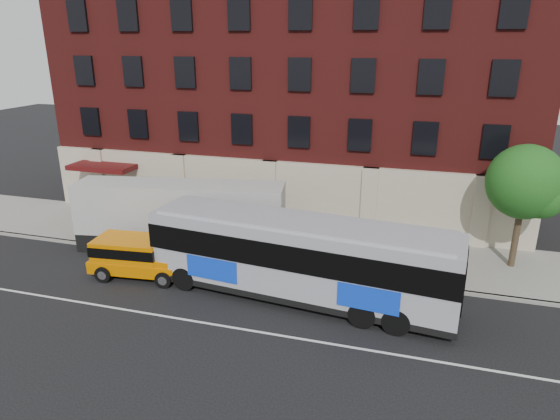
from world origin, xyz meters
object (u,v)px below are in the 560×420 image
(city_bus, at_px, (300,256))
(shipping_container, at_px, (181,217))
(yellow_suv, at_px, (136,255))
(sign_pole, at_px, (93,221))
(street_tree, at_px, (526,185))

(city_bus, height_order, shipping_container, shipping_container)
(city_bus, height_order, yellow_suv, city_bus)
(sign_pole, xyz_separation_m, street_tree, (22.04, 3.34, 2.96))
(sign_pole, height_order, city_bus, city_bus)
(yellow_suv, xyz_separation_m, shipping_container, (0.62, 3.57, 0.75))
(street_tree, bearing_deg, city_bus, -148.54)
(sign_pole, distance_m, city_bus, 12.69)
(street_tree, xyz_separation_m, yellow_suv, (-17.77, -5.92, -3.31))
(sign_pole, bearing_deg, shipping_container, 11.41)
(street_tree, height_order, city_bus, street_tree)
(sign_pole, relative_size, shipping_container, 0.22)
(yellow_suv, bearing_deg, street_tree, 18.44)
(sign_pole, bearing_deg, yellow_suv, -31.24)
(street_tree, bearing_deg, yellow_suv, -161.56)
(sign_pole, bearing_deg, street_tree, 8.61)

